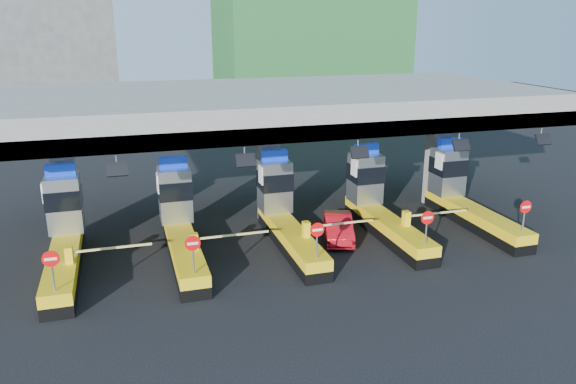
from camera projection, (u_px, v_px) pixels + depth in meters
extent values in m
plane|color=black|center=(285.00, 240.00, 27.46)|extent=(120.00, 120.00, 0.00)
cube|color=slate|center=(268.00, 104.00, 28.38)|extent=(28.00, 12.00, 1.50)
cube|color=#4C4C49|center=(303.00, 133.00, 23.28)|extent=(28.00, 0.60, 0.70)
cube|color=slate|center=(65.00, 187.00, 26.64)|extent=(1.00, 1.00, 5.50)
cube|color=slate|center=(269.00, 171.00, 29.40)|extent=(1.00, 1.00, 5.50)
cube|color=slate|center=(437.00, 158.00, 32.16)|extent=(1.00, 1.00, 5.50)
cylinder|color=slate|center=(116.00, 159.00, 21.38)|extent=(0.06, 0.06, 0.50)
cube|color=black|center=(117.00, 169.00, 21.30)|extent=(0.80, 0.38, 0.54)
cylinder|color=slate|center=(244.00, 151.00, 22.76)|extent=(0.06, 0.06, 0.50)
cube|color=black|center=(246.00, 160.00, 22.68)|extent=(0.80, 0.38, 0.54)
cylinder|color=slate|center=(358.00, 143.00, 24.14)|extent=(0.06, 0.06, 0.50)
cube|color=black|center=(360.00, 152.00, 24.06)|extent=(0.80, 0.38, 0.54)
cylinder|color=slate|center=(459.00, 137.00, 25.52)|extent=(0.06, 0.06, 0.50)
cube|color=black|center=(461.00, 145.00, 25.44)|extent=(0.80, 0.38, 0.54)
cylinder|color=slate|center=(541.00, 131.00, 26.77)|extent=(0.06, 0.06, 0.50)
cube|color=black|center=(543.00, 139.00, 26.69)|extent=(0.80, 0.38, 0.54)
cube|color=black|center=(65.00, 269.00, 23.71)|extent=(1.20, 8.00, 0.50)
cube|color=#E5B70C|center=(64.00, 258.00, 23.57)|extent=(1.20, 8.00, 0.50)
cube|color=#9EA3A8|center=(64.00, 203.00, 25.68)|extent=(1.50, 1.50, 2.60)
cube|color=black|center=(64.00, 197.00, 25.57)|extent=(1.56, 1.56, 0.90)
cube|color=#0C2DBF|center=(60.00, 170.00, 25.21)|extent=(1.30, 0.35, 0.55)
cube|color=white|center=(43.00, 192.00, 24.98)|extent=(0.06, 0.70, 0.90)
cylinder|color=slate|center=(53.00, 274.00, 20.01)|extent=(0.07, 0.07, 1.30)
cylinder|color=red|center=(51.00, 259.00, 19.80)|extent=(0.60, 0.04, 0.60)
cube|color=white|center=(51.00, 259.00, 19.78)|extent=(0.42, 0.02, 0.10)
cube|color=#E5B70C|center=(69.00, 255.00, 22.39)|extent=(0.30, 0.35, 0.70)
cube|color=white|center=(112.00, 248.00, 22.81)|extent=(3.20, 0.08, 0.08)
cube|color=black|center=(184.00, 255.00, 25.09)|extent=(1.20, 8.00, 0.50)
cube|color=#E5B70C|center=(184.00, 245.00, 24.95)|extent=(1.20, 8.00, 0.50)
cube|color=#9EA3A8|center=(175.00, 194.00, 27.06)|extent=(1.50, 1.50, 2.60)
cube|color=black|center=(175.00, 188.00, 26.95)|extent=(1.56, 1.56, 0.90)
cube|color=#0C2DBF|center=(173.00, 162.00, 26.59)|extent=(1.30, 0.35, 0.55)
cube|color=white|center=(157.00, 183.00, 26.36)|extent=(0.06, 0.70, 0.90)
cylinder|color=slate|center=(193.00, 258.00, 21.39)|extent=(0.07, 0.07, 1.30)
cylinder|color=red|center=(193.00, 243.00, 21.18)|extent=(0.60, 0.04, 0.60)
cube|color=white|center=(193.00, 244.00, 21.16)|extent=(0.42, 0.02, 0.10)
cube|color=#E5B70C|center=(194.00, 241.00, 23.77)|extent=(0.30, 0.35, 0.70)
cube|color=white|center=(233.00, 235.00, 24.19)|extent=(3.20, 0.08, 0.08)
cube|color=black|center=(291.00, 243.00, 26.47)|extent=(1.20, 8.00, 0.50)
cube|color=#E5B70C|center=(291.00, 233.00, 26.33)|extent=(1.20, 8.00, 0.50)
cube|color=#9EA3A8|center=(275.00, 186.00, 28.44)|extent=(1.50, 1.50, 2.60)
cube|color=black|center=(275.00, 180.00, 28.33)|extent=(1.56, 1.56, 0.90)
cube|color=#0C2DBF|center=(274.00, 155.00, 27.97)|extent=(1.30, 0.35, 0.55)
cube|color=white|center=(261.00, 175.00, 27.74)|extent=(0.06, 0.70, 0.90)
cylinder|color=slate|center=(317.00, 243.00, 22.77)|extent=(0.07, 0.07, 1.30)
cylinder|color=red|center=(317.00, 230.00, 22.56)|extent=(0.60, 0.04, 0.60)
cube|color=white|center=(318.00, 230.00, 22.54)|extent=(0.42, 0.02, 0.10)
cube|color=#E5B70C|center=(306.00, 229.00, 25.15)|extent=(0.30, 0.35, 0.70)
cube|color=white|center=(340.00, 223.00, 25.58)|extent=(3.20, 0.08, 0.08)
cube|color=black|center=(387.00, 232.00, 27.85)|extent=(1.20, 8.00, 0.50)
cube|color=#E5B70C|center=(387.00, 223.00, 27.71)|extent=(1.20, 8.00, 0.50)
cube|color=#9EA3A8|center=(365.00, 178.00, 29.82)|extent=(1.50, 1.50, 2.60)
cube|color=black|center=(366.00, 173.00, 29.71)|extent=(1.56, 1.56, 0.90)
cube|color=#0C2DBF|center=(366.00, 149.00, 29.36)|extent=(1.30, 0.35, 0.55)
cube|color=white|center=(354.00, 168.00, 29.12)|extent=(0.06, 0.70, 0.90)
cylinder|color=slate|center=(426.00, 231.00, 24.15)|extent=(0.07, 0.07, 1.30)
cylinder|color=red|center=(428.00, 218.00, 23.94)|extent=(0.60, 0.04, 0.60)
cube|color=white|center=(428.00, 218.00, 23.92)|extent=(0.42, 0.02, 0.10)
cube|color=#E5B70C|center=(406.00, 218.00, 26.53)|extent=(0.30, 0.35, 0.70)
cube|color=white|center=(437.00, 213.00, 26.96)|extent=(3.20, 0.08, 0.08)
cube|color=black|center=(474.00, 222.00, 29.23)|extent=(1.20, 8.00, 0.50)
cube|color=#E5B70C|center=(475.00, 213.00, 29.09)|extent=(1.20, 8.00, 0.50)
cube|color=#9EA3A8|center=(448.00, 171.00, 31.20)|extent=(1.50, 1.50, 2.60)
cube|color=black|center=(448.00, 166.00, 31.09)|extent=(1.56, 1.56, 0.90)
cube|color=#0C2DBF|center=(450.00, 143.00, 30.74)|extent=(1.30, 0.35, 0.55)
cube|color=white|center=(439.00, 161.00, 30.50)|extent=(0.06, 0.70, 0.90)
cylinder|color=slate|center=(524.00, 219.00, 25.53)|extent=(0.07, 0.07, 1.30)
cylinder|color=red|center=(526.00, 207.00, 25.33)|extent=(0.60, 0.04, 0.60)
cube|color=white|center=(526.00, 207.00, 25.30)|extent=(0.42, 0.02, 0.10)
cube|color=#E5B70C|center=(496.00, 209.00, 27.91)|extent=(0.30, 0.35, 0.70)
cube|color=white|center=(525.00, 204.00, 28.34)|extent=(3.20, 0.08, 0.08)
cube|color=#4C4C49|center=(39.00, 35.00, 53.92)|extent=(14.00, 10.00, 18.00)
imported|color=red|center=(338.00, 227.00, 27.48)|extent=(2.34, 3.97, 1.24)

